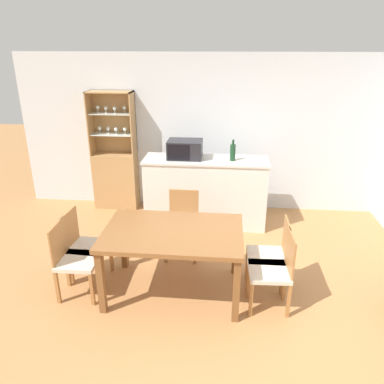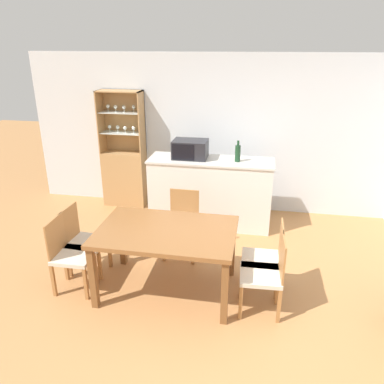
{
  "view_description": "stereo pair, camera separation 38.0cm",
  "coord_description": "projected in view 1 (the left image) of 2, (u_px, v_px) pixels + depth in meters",
  "views": [
    {
      "loc": [
        0.09,
        -3.46,
        2.68
      ],
      "look_at": [
        -0.35,
        1.02,
        0.88
      ],
      "focal_mm": 35.0,
      "sensor_mm": 36.0,
      "label": 1
    },
    {
      "loc": [
        0.47,
        -3.41,
        2.68
      ],
      "look_at": [
        -0.35,
        1.02,
        0.88
      ],
      "focal_mm": 35.0,
      "sensor_mm": 36.0,
      "label": 2
    }
  ],
  "objects": [
    {
      "name": "ground_plane",
      "position": [
        214.0,
        299.0,
        4.2
      ],
      "size": [
        18.0,
        18.0,
        0.0
      ],
      "primitive_type": "plane",
      "color": "#B27A47"
    },
    {
      "name": "wall_back",
      "position": [
        223.0,
        134.0,
        6.16
      ],
      "size": [
        6.8,
        0.06,
        2.55
      ],
      "color": "silver",
      "rests_on": "ground_plane"
    },
    {
      "name": "kitchen_counter",
      "position": [
        205.0,
        192.0,
        5.8
      ],
      "size": [
        1.88,
        0.59,
        1.06
      ],
      "color": "silver",
      "rests_on": "ground_plane"
    },
    {
      "name": "display_cabinet",
      "position": [
        116.0,
        172.0,
        6.39
      ],
      "size": [
        0.73,
        0.33,
        1.97
      ],
      "color": "tan",
      "rests_on": "ground_plane"
    },
    {
      "name": "dining_table",
      "position": [
        173.0,
        238.0,
        4.1
      ],
      "size": [
        1.52,
        1.0,
        0.78
      ],
      "color": "brown",
      "rests_on": "ground_plane"
    },
    {
      "name": "dining_chair_side_left_near",
      "position": [
        75.0,
        259.0,
        4.15
      ],
      "size": [
        0.43,
        0.43,
        0.87
      ],
      "rotation": [
        0.0,
        0.0,
        -1.56
      ],
      "color": "beige",
      "rests_on": "ground_plane"
    },
    {
      "name": "dining_chair_side_right_near",
      "position": [
        273.0,
        270.0,
        3.96
      ],
      "size": [
        0.45,
        0.45,
        0.87
      ],
      "rotation": [
        0.0,
        0.0,
        1.62
      ],
      "color": "beige",
      "rests_on": "ground_plane"
    },
    {
      "name": "dining_chair_side_left_far",
      "position": [
        85.0,
        246.0,
        4.43
      ],
      "size": [
        0.45,
        0.45,
        0.87
      ],
      "rotation": [
        0.0,
        0.0,
        -1.63
      ],
      "color": "beige",
      "rests_on": "ground_plane"
    },
    {
      "name": "dining_chair_head_far",
      "position": [
        182.0,
        224.0,
        4.96
      ],
      "size": [
        0.43,
        0.43,
        0.87
      ],
      "rotation": [
        0.0,
        0.0,
        3.13
      ],
      "color": "beige",
      "rests_on": "ground_plane"
    },
    {
      "name": "dining_chair_side_right_far",
      "position": [
        271.0,
        255.0,
        4.23
      ],
      "size": [
        0.43,
        0.43,
        0.87
      ],
      "rotation": [
        0.0,
        0.0,
        1.58
      ],
      "color": "beige",
      "rests_on": "ground_plane"
    },
    {
      "name": "microwave",
      "position": [
        185.0,
        149.0,
        5.61
      ],
      "size": [
        0.51,
        0.38,
        0.27
      ],
      "color": "#232328",
      "rests_on": "kitchen_counter"
    },
    {
      "name": "wine_bottle",
      "position": [
        233.0,
        152.0,
        5.49
      ],
      "size": [
        0.08,
        0.08,
        0.31
      ],
      "color": "#193D23",
      "rests_on": "kitchen_counter"
    }
  ]
}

